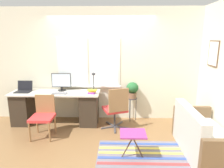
{
  "coord_description": "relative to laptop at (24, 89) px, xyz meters",
  "views": [
    {
      "loc": [
        0.38,
        -4.12,
        1.99
      ],
      "look_at": [
        0.27,
        0.16,
        1.0
      ],
      "focal_mm": 32.0,
      "sensor_mm": 36.0,
      "label": 1
    }
  ],
  "objects": [
    {
      "name": "plant_stand",
      "position": [
        2.55,
        0.18,
        -0.32
      ],
      "size": [
        0.23,
        0.23,
        0.58
      ],
      "color": "#333338",
      "rests_on": "ground_plane"
    },
    {
      "name": "office_chair_swivel",
      "position": [
        2.16,
        -0.3,
        -0.33
      ],
      "size": [
        0.62,
        0.62,
        0.96
      ],
      "rotation": [
        0.0,
        0.0,
        3.5
      ],
      "color": "#47474C",
      "rests_on": "ground_plane"
    },
    {
      "name": "monitor",
      "position": [
        0.87,
        0.11,
        0.17
      ],
      "size": [
        0.45,
        0.19,
        0.42
      ],
      "color": "black",
      "rests_on": "desk"
    },
    {
      "name": "desk_lamp",
      "position": [
        1.63,
        0.12,
        0.21
      ],
      "size": [
        0.15,
        0.15,
        0.44
      ],
      "color": "#2D2D33",
      "rests_on": "desk"
    },
    {
      "name": "keyboard",
      "position": [
        0.89,
        -0.16,
        -0.04
      ],
      "size": [
        0.35,
        0.13,
        0.02
      ],
      "color": "slate",
      "rests_on": "desk"
    },
    {
      "name": "book_stack",
      "position": [
        1.62,
        -0.13,
        -0.0
      ],
      "size": [
        0.22,
        0.17,
        0.1
      ],
      "color": "purple",
      "rests_on": "desk"
    },
    {
      "name": "desk_chair_wooden",
      "position": [
        0.68,
        -0.67,
        -0.36
      ],
      "size": [
        0.45,
        0.46,
        0.84
      ],
      "rotation": [
        0.0,
        0.0,
        0.01
      ],
      "color": "olive",
      "rests_on": "ground_plane"
    },
    {
      "name": "ground_plane",
      "position": [
        1.8,
        -0.34,
        -0.82
      ],
      "size": [
        14.0,
        14.0,
        0.0
      ],
      "primitive_type": "plane",
      "color": "brown"
    },
    {
      "name": "wall_back_with_window",
      "position": [
        1.79,
        0.36,
        0.53
      ],
      "size": [
        9.0,
        0.12,
        2.7
      ],
      "color": "beige",
      "rests_on": "ground_plane"
    },
    {
      "name": "potted_plant",
      "position": [
        2.55,
        0.18,
        -0.02
      ],
      "size": [
        0.29,
        0.29,
        0.38
      ],
      "color": "brown",
      "rests_on": "plant_stand"
    },
    {
      "name": "mouse",
      "position": [
        1.14,
        -0.18,
        -0.04
      ],
      "size": [
        0.03,
        0.06,
        0.03
      ],
      "color": "silver",
      "rests_on": "desk"
    },
    {
      "name": "laptop",
      "position": [
        0.0,
        0.0,
        0.0
      ],
      "size": [
        0.35,
        0.29,
        0.24
      ],
      "color": "black",
      "rests_on": "desk"
    },
    {
      "name": "wall_right_with_picture",
      "position": [
        4.19,
        -0.34,
        0.53
      ],
      "size": [
        0.08,
        9.0,
        2.7
      ],
      "color": "beige",
      "rests_on": "ground_plane"
    },
    {
      "name": "folding_stool",
      "position": [
        2.45,
        -1.41,
        -0.4
      ],
      "size": [
        0.43,
        0.37,
        0.46
      ],
      "color": "#93337A",
      "rests_on": "ground_plane"
    },
    {
      "name": "desk",
      "position": [
        0.75,
        -0.03,
        -0.41
      ],
      "size": [
        2.06,
        0.62,
        0.77
      ],
      "color": "beige",
      "rests_on": "ground_plane"
    },
    {
      "name": "floor_rug_striped",
      "position": [
        2.61,
        -1.28,
        -0.82
      ],
      "size": [
        1.53,
        0.86,
        0.01
      ],
      "color": "slate",
      "rests_on": "ground_plane"
    },
    {
      "name": "couch_loveseat",
      "position": [
        3.68,
        -1.24,
        -0.54
      ],
      "size": [
        0.74,
        1.46,
        0.81
      ],
      "rotation": [
        0.0,
        0.0,
        1.57
      ],
      "color": "beige",
      "rests_on": "ground_plane"
    }
  ]
}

